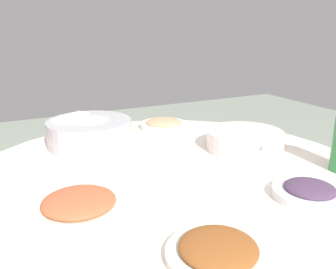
% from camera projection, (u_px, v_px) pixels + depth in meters
% --- Properties ---
extents(round_dining_table, '(1.29, 1.29, 0.76)m').
position_uv_depth(round_dining_table, '(171.00, 213.00, 1.13)').
color(round_dining_table, '#99999E').
rests_on(round_dining_table, ground).
extents(rice_bowl, '(0.31, 0.31, 0.11)m').
position_uv_depth(rice_bowl, '(90.00, 132.00, 1.34)').
color(rice_bowl, '#B2B5BA').
rests_on(rice_bowl, round_dining_table).
extents(soup_bowl, '(0.28, 0.29, 0.07)m').
position_uv_depth(soup_bowl, '(245.00, 141.00, 1.29)').
color(soup_bowl, white).
rests_on(soup_bowl, round_dining_table).
extents(dish_eggplant, '(0.19, 0.19, 0.04)m').
position_uv_depth(dish_eggplant, '(309.00, 192.00, 0.93)').
color(dish_eggplant, silver).
rests_on(dish_eggplant, round_dining_table).
extents(dish_shrimp, '(0.21, 0.21, 0.04)m').
position_uv_depth(dish_shrimp, '(164.00, 124.00, 1.57)').
color(dish_shrimp, silver).
rests_on(dish_shrimp, round_dining_table).
extents(dish_tofu_braise, '(0.25, 0.25, 0.04)m').
position_uv_depth(dish_tofu_braise, '(79.00, 205.00, 0.86)').
color(dish_tofu_braise, silver).
rests_on(dish_tofu_braise, round_dining_table).
extents(dish_stirfry, '(0.21, 0.21, 0.04)m').
position_uv_depth(dish_stirfry, '(218.00, 251.00, 0.69)').
color(dish_stirfry, silver).
rests_on(dish_stirfry, round_dining_table).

